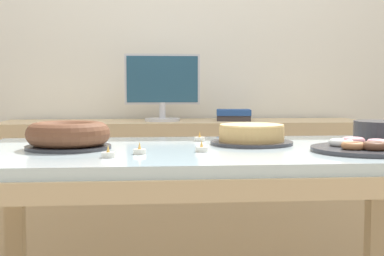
{
  "coord_description": "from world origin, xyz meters",
  "views": [
    {
      "loc": [
        -0.23,
        -1.8,
        0.98
      ],
      "look_at": [
        -0.06,
        0.11,
        0.83
      ],
      "focal_mm": 50.0,
      "sensor_mm": 36.0,
      "label": 1
    }
  ],
  "objects_px": {
    "cake_chocolate_round": "(252,135)",
    "tealight_near_cakes": "(108,154)",
    "computer_monitor": "(162,87)",
    "plate_stack": "(382,132)",
    "book_stack": "(233,115)",
    "tealight_right_edge": "(200,139)",
    "tealight_near_front": "(140,151)",
    "cake_golden_bundt": "(68,136)",
    "tealight_left_edge": "(202,149)",
    "pastry_platter": "(367,147)"
  },
  "relations": [
    {
      "from": "tealight_near_cakes",
      "to": "pastry_platter",
      "type": "bearing_deg",
      "value": 5.01
    },
    {
      "from": "pastry_platter",
      "to": "tealight_left_edge",
      "type": "relative_size",
      "value": 9.03
    },
    {
      "from": "cake_golden_bundt",
      "to": "tealight_near_front",
      "type": "relative_size",
      "value": 7.15
    },
    {
      "from": "cake_golden_bundt",
      "to": "tealight_left_edge",
      "type": "height_order",
      "value": "cake_golden_bundt"
    },
    {
      "from": "tealight_right_edge",
      "to": "plate_stack",
      "type": "bearing_deg",
      "value": -8.01
    },
    {
      "from": "cake_chocolate_round",
      "to": "book_stack",
      "type": "bearing_deg",
      "value": 83.69
    },
    {
      "from": "computer_monitor",
      "to": "cake_chocolate_round",
      "type": "bearing_deg",
      "value": -75.88
    },
    {
      "from": "plate_stack",
      "to": "tealight_near_front",
      "type": "xyz_separation_m",
      "value": [
        -0.91,
        -0.28,
        -0.03
      ]
    },
    {
      "from": "book_stack",
      "to": "tealight_near_front",
      "type": "distance_m",
      "value": 1.47
    },
    {
      "from": "computer_monitor",
      "to": "tealight_near_front",
      "type": "bearing_deg",
      "value": -94.98
    },
    {
      "from": "plate_stack",
      "to": "tealight_right_edge",
      "type": "height_order",
      "value": "plate_stack"
    },
    {
      "from": "book_stack",
      "to": "plate_stack",
      "type": "relative_size",
      "value": 1.0
    },
    {
      "from": "computer_monitor",
      "to": "tealight_near_front",
      "type": "relative_size",
      "value": 10.6
    },
    {
      "from": "cake_golden_bundt",
      "to": "tealight_left_edge",
      "type": "bearing_deg",
      "value": -15.62
    },
    {
      "from": "book_stack",
      "to": "pastry_platter",
      "type": "relative_size",
      "value": 0.58
    },
    {
      "from": "plate_stack",
      "to": "tealight_left_edge",
      "type": "relative_size",
      "value": 5.25
    },
    {
      "from": "computer_monitor",
      "to": "cake_golden_bundt",
      "type": "height_order",
      "value": "computer_monitor"
    },
    {
      "from": "book_stack",
      "to": "tealight_left_edge",
      "type": "xyz_separation_m",
      "value": [
        -0.33,
        -1.33,
        -0.04
      ]
    },
    {
      "from": "cake_chocolate_round",
      "to": "tealight_near_cakes",
      "type": "bearing_deg",
      "value": -147.03
    },
    {
      "from": "cake_golden_bundt",
      "to": "plate_stack",
      "type": "height_order",
      "value": "cake_golden_bundt"
    },
    {
      "from": "cake_golden_bundt",
      "to": "tealight_near_cakes",
      "type": "distance_m",
      "value": 0.28
    },
    {
      "from": "tealight_near_front",
      "to": "tealight_near_cakes",
      "type": "bearing_deg",
      "value": -141.15
    },
    {
      "from": "book_stack",
      "to": "plate_stack",
      "type": "distance_m",
      "value": 1.16
    },
    {
      "from": "plate_stack",
      "to": "tealight_near_front",
      "type": "bearing_deg",
      "value": -162.73
    },
    {
      "from": "book_stack",
      "to": "tealight_right_edge",
      "type": "relative_size",
      "value": 5.26
    },
    {
      "from": "cake_chocolate_round",
      "to": "pastry_platter",
      "type": "height_order",
      "value": "cake_chocolate_round"
    },
    {
      "from": "book_stack",
      "to": "tealight_left_edge",
      "type": "bearing_deg",
      "value": -103.87
    },
    {
      "from": "plate_stack",
      "to": "tealight_right_edge",
      "type": "distance_m",
      "value": 0.69
    },
    {
      "from": "computer_monitor",
      "to": "plate_stack",
      "type": "distance_m",
      "value": 1.36
    },
    {
      "from": "book_stack",
      "to": "tealight_near_front",
      "type": "bearing_deg",
      "value": -111.0
    },
    {
      "from": "book_stack",
      "to": "tealight_near_front",
      "type": "relative_size",
      "value": 5.26
    },
    {
      "from": "book_stack",
      "to": "tealight_right_edge",
      "type": "height_order",
      "value": "book_stack"
    },
    {
      "from": "tealight_left_edge",
      "to": "tealight_near_front",
      "type": "bearing_deg",
      "value": -168.33
    },
    {
      "from": "book_stack",
      "to": "tealight_left_edge",
      "type": "relative_size",
      "value": 5.26
    },
    {
      "from": "tealight_near_front",
      "to": "computer_monitor",
      "type": "bearing_deg",
      "value": 85.02
    },
    {
      "from": "cake_chocolate_round",
      "to": "tealight_near_front",
      "type": "height_order",
      "value": "cake_chocolate_round"
    },
    {
      "from": "book_stack",
      "to": "tealight_near_cakes",
      "type": "relative_size",
      "value": 5.26
    },
    {
      "from": "book_stack",
      "to": "plate_stack",
      "type": "bearing_deg",
      "value": -70.65
    },
    {
      "from": "cake_golden_bundt",
      "to": "tealight_near_front",
      "type": "height_order",
      "value": "cake_golden_bundt"
    },
    {
      "from": "computer_monitor",
      "to": "plate_stack",
      "type": "bearing_deg",
      "value": -54.03
    },
    {
      "from": "computer_monitor",
      "to": "book_stack",
      "type": "relative_size",
      "value": 2.01
    },
    {
      "from": "cake_chocolate_round",
      "to": "tealight_near_front",
      "type": "distance_m",
      "value": 0.47
    },
    {
      "from": "book_stack",
      "to": "tealight_left_edge",
      "type": "height_order",
      "value": "book_stack"
    },
    {
      "from": "plate_stack",
      "to": "tealight_near_front",
      "type": "distance_m",
      "value": 0.95
    },
    {
      "from": "tealight_right_edge",
      "to": "tealight_near_cakes",
      "type": "bearing_deg",
      "value": -125.16
    },
    {
      "from": "cake_golden_bundt",
      "to": "tealight_near_cakes",
      "type": "xyz_separation_m",
      "value": [
        0.15,
        -0.24,
        -0.03
      ]
    },
    {
      "from": "computer_monitor",
      "to": "book_stack",
      "type": "bearing_deg",
      "value": 0.2
    },
    {
      "from": "cake_golden_bundt",
      "to": "tealight_left_edge",
      "type": "distance_m",
      "value": 0.46
    },
    {
      "from": "cake_golden_bundt",
      "to": "tealight_left_edge",
      "type": "xyz_separation_m",
      "value": [
        0.44,
        -0.12,
        -0.03
      ]
    },
    {
      "from": "book_stack",
      "to": "cake_golden_bundt",
      "type": "distance_m",
      "value": 1.43
    }
  ]
}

